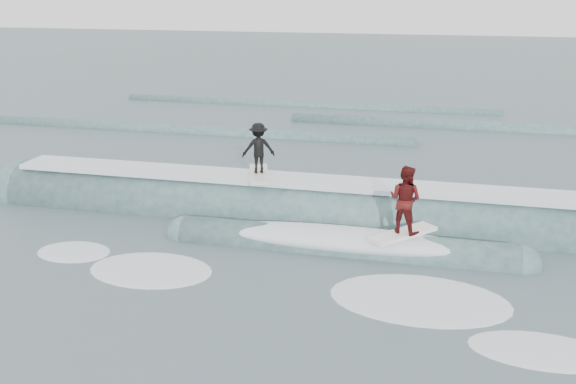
# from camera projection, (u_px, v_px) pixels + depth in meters

# --- Properties ---
(ground) EXTENTS (160.00, 160.00, 0.00)m
(ground) POSITION_uv_depth(u_px,v_px,m) (261.00, 269.00, 15.98)
(ground) COLOR #374E51
(ground) RESTS_ON ground
(breaking_wave) EXTENTS (20.74, 3.93, 2.30)m
(breaking_wave) POSITION_uv_depth(u_px,v_px,m) (302.00, 219.00, 19.19)
(breaking_wave) COLOR #335456
(breaking_wave) RESTS_ON ground
(surfer_black) EXTENTS (1.13, 2.07, 1.62)m
(surfer_black) POSITION_uv_depth(u_px,v_px,m) (258.00, 151.00, 19.22)
(surfer_black) COLOR silver
(surfer_black) RESTS_ON ground
(surfer_red) EXTENTS (1.74, 1.86, 1.88)m
(surfer_red) POSITION_uv_depth(u_px,v_px,m) (405.00, 203.00, 16.34)
(surfer_red) COLOR white
(surfer_red) RESTS_ON ground
(whitewater) EXTENTS (13.46, 3.76, 0.10)m
(whitewater) POSITION_uv_depth(u_px,v_px,m) (328.00, 294.00, 14.69)
(whitewater) COLOR white
(whitewater) RESTS_ON ground
(far_swells) EXTENTS (37.40, 8.65, 0.80)m
(far_swells) POSITION_uv_depth(u_px,v_px,m) (354.00, 125.00, 32.33)
(far_swells) COLOR #335456
(far_swells) RESTS_ON ground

